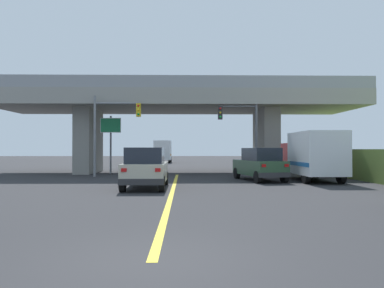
% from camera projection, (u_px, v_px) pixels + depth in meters
% --- Properties ---
extents(ground, '(160.00, 160.00, 0.00)m').
position_uv_depth(ground, '(178.00, 173.00, 32.07)').
color(ground, '#2B2B2D').
extents(overpass_bridge, '(29.16, 8.43, 7.32)m').
position_uv_depth(overpass_bridge, '(178.00, 109.00, 32.15)').
color(overpass_bridge, gray).
rests_on(overpass_bridge, ground).
extents(lane_divider_stripe, '(0.20, 22.94, 0.01)m').
position_uv_depth(lane_divider_stripe, '(173.00, 191.00, 18.06)').
color(lane_divider_stripe, yellow).
rests_on(lane_divider_stripe, ground).
extents(suv_lead, '(2.04, 4.60, 2.02)m').
position_uv_depth(suv_lead, '(146.00, 168.00, 19.13)').
color(suv_lead, '#B7B29E').
rests_on(suv_lead, ground).
extents(suv_crossing, '(2.74, 5.07, 2.02)m').
position_uv_depth(suv_crossing, '(260.00, 164.00, 23.80)').
color(suv_crossing, '#2D4C33').
rests_on(suv_crossing, ground).
extents(box_truck, '(2.33, 6.40, 2.97)m').
position_uv_depth(box_truck, '(313.00, 155.00, 23.66)').
color(box_truck, red).
rests_on(box_truck, ground).
extents(traffic_signal_nearside, '(2.89, 0.36, 5.62)m').
position_uv_depth(traffic_signal_nearside, '(244.00, 126.00, 28.14)').
color(traffic_signal_nearside, '#56595E').
rests_on(traffic_signal_nearside, ground).
extents(traffic_signal_farside, '(3.34, 0.36, 5.75)m').
position_uv_depth(traffic_signal_farside, '(110.00, 124.00, 27.42)').
color(traffic_signal_farside, slate).
rests_on(traffic_signal_farside, ground).
extents(highway_sign, '(1.59, 0.17, 4.52)m').
position_uv_depth(highway_sign, '(111.00, 131.00, 29.85)').
color(highway_sign, '#56595E').
rests_on(highway_sign, ground).
extents(semi_truck_distant, '(2.33, 6.98, 3.16)m').
position_uv_depth(semi_truck_distant, '(163.00, 151.00, 56.42)').
color(semi_truck_distant, silver).
rests_on(semi_truck_distant, ground).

